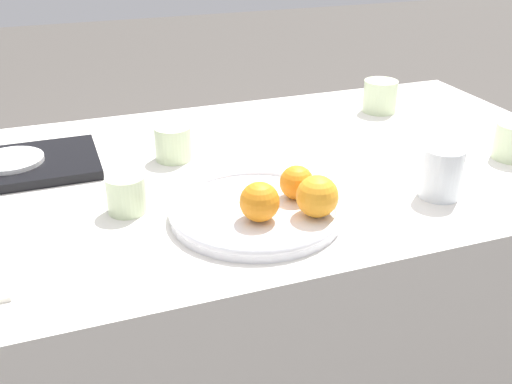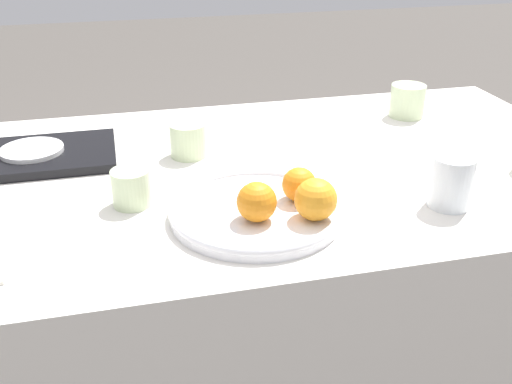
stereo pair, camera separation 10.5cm
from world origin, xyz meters
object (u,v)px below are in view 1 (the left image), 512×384
(fruit_platter, at_px, (256,210))
(orange_2, at_px, (317,196))
(cup_3, at_px, (126,194))
(orange_1, at_px, (260,202))
(serving_tray, at_px, (12,167))
(cup_0, at_px, (380,96))
(orange_0, at_px, (297,182))
(side_plate, at_px, (11,160))
(cup_2, at_px, (173,143))
(water_glass, at_px, (442,173))

(fruit_platter, distance_m, orange_2, 0.12)
(fruit_platter, bearing_deg, cup_3, 154.48)
(orange_1, xyz_separation_m, orange_2, (0.10, -0.02, 0.00))
(serving_tray, relative_size, cup_0, 3.96)
(fruit_platter, height_order, serving_tray, fruit_platter)
(orange_1, bearing_deg, orange_0, 30.50)
(side_plate, height_order, cup_2, cup_2)
(orange_0, height_order, serving_tray, orange_0)
(orange_0, bearing_deg, serving_tray, 144.73)
(serving_tray, height_order, cup_3, cup_3)
(fruit_platter, xyz_separation_m, side_plate, (-0.41, 0.36, 0.01))
(fruit_platter, height_order, water_glass, water_glass)
(serving_tray, xyz_separation_m, cup_3, (0.20, -0.26, 0.02))
(orange_1, relative_size, water_glass, 0.71)
(orange_1, relative_size, orange_2, 0.94)
(orange_1, xyz_separation_m, cup_3, (-0.20, 0.14, -0.02))
(side_plate, xyz_separation_m, cup_3, (0.20, -0.26, 0.01))
(fruit_platter, xyz_separation_m, cup_3, (-0.21, 0.10, 0.02))
(orange_1, bearing_deg, cup_3, 144.68)
(orange_2, height_order, water_glass, water_glass)
(water_glass, bearing_deg, cup_0, 72.44)
(fruit_platter, bearing_deg, side_plate, 138.68)
(side_plate, relative_size, cup_0, 1.51)
(orange_0, distance_m, orange_2, 0.07)
(serving_tray, height_order, cup_0, cup_0)
(orange_1, xyz_separation_m, cup_2, (-0.07, 0.35, -0.02))
(serving_tray, bearing_deg, cup_0, 4.72)
(cup_0, bearing_deg, orange_1, -137.21)
(cup_2, distance_m, cup_3, 0.25)
(water_glass, bearing_deg, cup_3, 165.88)
(cup_0, bearing_deg, orange_0, -135.05)
(orange_0, bearing_deg, fruit_platter, -171.98)
(orange_1, bearing_deg, side_plate, 134.85)
(orange_0, distance_m, side_plate, 0.61)
(orange_0, height_order, water_glass, water_glass)
(cup_2, bearing_deg, orange_1, -78.90)
(water_glass, distance_m, cup_3, 0.59)
(serving_tray, height_order, cup_2, cup_2)
(cup_0, bearing_deg, orange_2, -130.09)
(fruit_platter, bearing_deg, orange_2, -34.54)
(orange_2, bearing_deg, fruit_platter, 145.46)
(orange_1, bearing_deg, water_glass, 0.09)
(serving_tray, bearing_deg, orange_2, -40.20)
(water_glass, bearing_deg, orange_0, 168.91)
(orange_0, xyz_separation_m, serving_tray, (-0.49, 0.35, -0.04))
(cup_2, bearing_deg, cup_0, 12.37)
(water_glass, bearing_deg, orange_2, -175.84)
(orange_1, distance_m, cup_3, 0.25)
(orange_0, bearing_deg, side_plate, 144.73)
(water_glass, distance_m, side_plate, 0.87)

